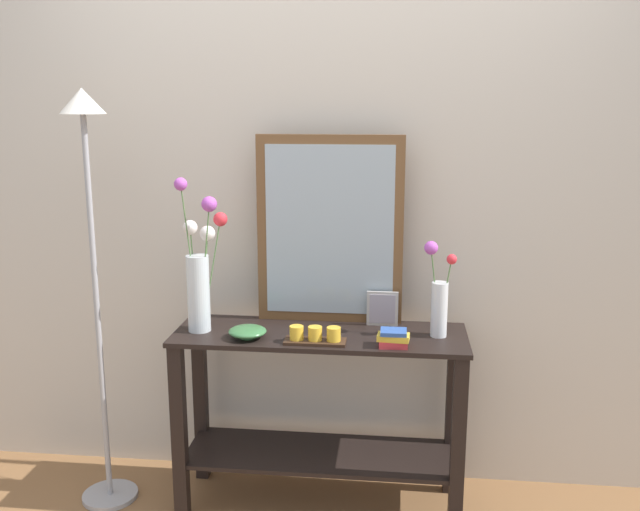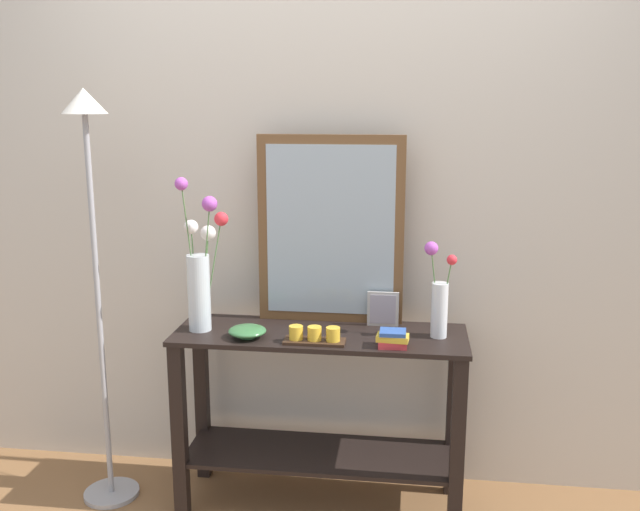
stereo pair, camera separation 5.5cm
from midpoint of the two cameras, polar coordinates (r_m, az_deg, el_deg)
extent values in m
cube|color=brown|center=(3.27, -0.51, -19.51)|extent=(7.00, 6.00, 0.02)
cube|color=beige|center=(3.11, 0.15, 5.64)|extent=(6.40, 0.08, 2.70)
cube|color=black|center=(2.93, -0.54, -6.46)|extent=(1.21, 0.40, 0.02)
cube|color=black|center=(3.15, -0.52, -15.79)|extent=(1.15, 0.36, 0.02)
cube|color=black|center=(3.05, -11.85, -13.87)|extent=(0.06, 0.06, 0.76)
cube|color=black|center=(2.92, 10.57, -15.04)|extent=(0.06, 0.06, 0.76)
cube|color=black|center=(3.33, -10.11, -11.46)|extent=(0.06, 0.06, 0.76)
cube|color=black|center=(3.21, 10.16, -12.38)|extent=(0.06, 0.06, 0.76)
cube|color=brown|center=(2.98, 0.27, 2.07)|extent=(0.62, 0.03, 0.80)
cube|color=#9EADB7|center=(2.97, 0.24, 2.02)|extent=(0.54, 0.00, 0.72)
cylinder|color=silver|center=(2.95, -10.34, -3.05)|extent=(0.09, 0.09, 0.32)
cylinder|color=#4C753D|center=(2.97, -9.28, -1.35)|extent=(0.07, 0.09, 0.44)
sphere|color=red|center=(2.96, -8.60, 2.92)|extent=(0.06, 0.06, 0.06)
cylinder|color=#4C753D|center=(2.90, -9.88, -0.92)|extent=(0.06, 0.01, 0.52)
sphere|color=#B24CB7|center=(2.84, -9.51, 4.13)|extent=(0.06, 0.06, 0.06)
cylinder|color=#4C753D|center=(2.91, -10.97, -0.11)|extent=(0.06, 0.02, 0.59)
sphere|color=#B24CB7|center=(2.87, -11.77, 5.68)|extent=(0.05, 0.05, 0.05)
cylinder|color=#4C753D|center=(2.96, -10.68, -1.75)|extent=(0.04, 0.06, 0.41)
sphere|color=silver|center=(2.94, -11.00, 2.25)|extent=(0.06, 0.06, 0.06)
cylinder|color=#4C753D|center=(2.96, -9.85, -1.95)|extent=(0.04, 0.03, 0.39)
sphere|color=silver|center=(2.93, -9.63, 1.77)|extent=(0.06, 0.06, 0.06)
cylinder|color=silver|center=(2.89, 9.09, -4.34)|extent=(0.07, 0.07, 0.23)
cylinder|color=#4C753D|center=(2.87, 8.79, -2.79)|extent=(0.05, 0.02, 0.35)
sphere|color=#B24CB7|center=(2.84, 8.45, 0.62)|extent=(0.06, 0.06, 0.06)
cylinder|color=#4C753D|center=(2.87, 9.52, -3.22)|extent=(0.05, 0.02, 0.31)
sphere|color=red|center=(2.83, 10.08, -0.29)|extent=(0.04, 0.04, 0.04)
cube|color=#382316|center=(2.81, -0.96, -6.97)|extent=(0.24, 0.09, 0.01)
cylinder|color=gold|center=(2.81, -2.47, -6.27)|extent=(0.06, 0.06, 0.05)
cylinder|color=gold|center=(2.80, -0.96, -6.33)|extent=(0.06, 0.06, 0.05)
cylinder|color=gold|center=(2.79, 0.55, -6.38)|extent=(0.06, 0.06, 0.05)
cube|color=#B7B2AD|center=(3.01, 4.56, -4.31)|extent=(0.13, 0.01, 0.15)
cube|color=#9E95A4|center=(3.00, 4.55, -4.35)|extent=(0.11, 0.00, 0.12)
cylinder|color=#38703D|center=(2.88, -6.43, -6.58)|extent=(0.06, 0.06, 0.01)
ellipsoid|color=#38703D|center=(2.87, -6.44, -6.12)|extent=(0.15, 0.15, 0.04)
cube|color=#C63338|center=(2.78, 5.37, -7.08)|extent=(0.11, 0.08, 0.03)
cube|color=gold|center=(2.77, 5.39, -6.61)|extent=(0.13, 0.08, 0.02)
cube|color=#2D519E|center=(2.76, 5.41, -6.19)|extent=(0.10, 0.08, 0.02)
cylinder|color=#9E9EA3|center=(3.43, -17.08, -18.06)|extent=(0.24, 0.24, 0.02)
cylinder|color=#9E9EA3|center=(3.10, -18.07, -4.60)|extent=(0.02, 0.02, 1.65)
cone|color=beige|center=(2.97, -19.23, 11.75)|extent=(0.18, 0.18, 0.10)
camera|label=1|loc=(0.03, -90.55, -0.12)|focal=39.50mm
camera|label=2|loc=(0.03, 89.45, 0.12)|focal=39.50mm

